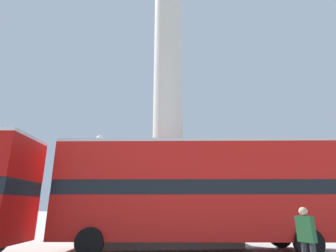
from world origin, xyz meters
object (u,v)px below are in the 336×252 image
(monument_column, at_px, (168,105))
(pedestrian_by_plinth, at_px, (307,237))
(street_lamp, at_px, (96,184))
(equestrian_statue, at_px, (281,210))
(bus_b, at_px, (194,190))

(monument_column, height_order, pedestrian_by_plinth, monument_column)
(pedestrian_by_plinth, bearing_deg, street_lamp, -157.12)
(equestrian_statue, bearing_deg, bus_b, -139.48)
(street_lamp, xyz_separation_m, pedestrian_by_plinth, (6.54, -5.89, -1.79))
(bus_b, bearing_deg, monument_column, 107.93)
(equestrian_statue, distance_m, street_lamp, 13.70)
(equestrian_statue, bearing_deg, monument_column, -158.08)
(equestrian_statue, distance_m, pedestrian_by_plinth, 13.36)
(bus_b, distance_m, street_lamp, 4.72)
(monument_column, relative_size, equestrian_statue, 4.34)
(bus_b, bearing_deg, equestrian_statue, 51.32)
(equestrian_statue, xyz_separation_m, pedestrian_by_plinth, (-5.59, -12.13, -0.57))
(monument_column, bearing_deg, bus_b, -77.49)
(equestrian_statue, xyz_separation_m, street_lamp, (-12.13, -6.24, 1.22))
(monument_column, height_order, street_lamp, monument_column)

